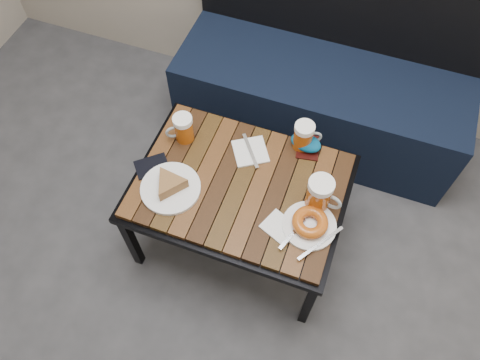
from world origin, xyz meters
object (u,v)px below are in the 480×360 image
(passport_navy, at_px, (152,166))
(passport_burgundy, at_px, (308,147))
(cafe_table, at_px, (240,189))
(knit_pouch, at_px, (306,143))
(bench, at_px, (320,94))
(beer_mug_right, at_px, (320,194))
(beer_mug_left, at_px, (183,128))
(plate_bagel, at_px, (310,224))
(plate_pie, at_px, (170,186))
(beer_mug_centre, at_px, (304,136))

(passport_navy, xyz_separation_m, passport_burgundy, (0.56, 0.31, -0.00))
(cafe_table, height_order, knit_pouch, knit_pouch)
(bench, distance_m, beer_mug_right, 0.79)
(beer_mug_left, distance_m, passport_navy, 0.20)
(cafe_table, xyz_separation_m, passport_navy, (-0.36, -0.05, 0.05))
(passport_burgundy, bearing_deg, cafe_table, -137.65)
(cafe_table, relative_size, plate_bagel, 3.36)
(plate_pie, xyz_separation_m, knit_pouch, (0.44, 0.38, 0.00))
(passport_navy, distance_m, passport_burgundy, 0.64)
(knit_pouch, bearing_deg, plate_pie, -139.18)
(passport_burgundy, bearing_deg, bench, 86.06)
(beer_mug_centre, height_order, passport_navy, beer_mug_centre)
(cafe_table, relative_size, passport_navy, 6.48)
(plate_bagel, distance_m, passport_navy, 0.67)
(beer_mug_right, xyz_separation_m, plate_bagel, (-0.00, -0.10, -0.05))
(knit_pouch, bearing_deg, plate_bagel, -71.85)
(bench, xyz_separation_m, beer_mug_right, (0.15, -0.73, 0.28))
(cafe_table, xyz_separation_m, passport_burgundy, (0.20, 0.26, 0.05))
(bench, bearing_deg, passport_navy, -123.18)
(cafe_table, relative_size, beer_mug_left, 6.56)
(plate_bagel, height_order, knit_pouch, same)
(plate_pie, bearing_deg, plate_bagel, 3.04)
(beer_mug_centre, bearing_deg, passport_burgundy, -26.15)
(beer_mug_left, height_order, passport_burgundy, beer_mug_left)
(plate_pie, relative_size, knit_pouch, 1.81)
(beer_mug_centre, distance_m, plate_bagel, 0.37)
(knit_pouch, bearing_deg, beer_mug_left, -165.07)
(passport_burgundy, bearing_deg, beer_mug_centre, 168.08)
(plate_pie, bearing_deg, cafe_table, 25.36)
(plate_bagel, distance_m, passport_burgundy, 0.36)
(bench, relative_size, beer_mug_left, 10.94)
(plate_bagel, relative_size, passport_navy, 1.93)
(knit_pouch, bearing_deg, beer_mug_centre, 175.26)
(beer_mug_right, bearing_deg, knit_pouch, 124.19)
(cafe_table, distance_m, passport_burgundy, 0.33)
(beer_mug_left, height_order, plate_pie, beer_mug_left)
(plate_pie, distance_m, passport_burgundy, 0.59)
(beer_mug_right, distance_m, plate_bagel, 0.12)
(cafe_table, relative_size, knit_pouch, 6.49)
(passport_burgundy, height_order, knit_pouch, knit_pouch)
(beer_mug_left, bearing_deg, plate_bagel, 126.23)
(cafe_table, xyz_separation_m, plate_pie, (-0.24, -0.12, 0.07))
(beer_mug_left, relative_size, plate_bagel, 0.51)
(passport_burgundy, bearing_deg, beer_mug_left, -175.00)
(plate_pie, xyz_separation_m, passport_burgundy, (0.45, 0.38, -0.02))
(bench, xyz_separation_m, passport_burgundy, (0.05, -0.48, 0.20))
(plate_bagel, bearing_deg, bench, 100.10)
(bench, relative_size, beer_mug_right, 9.05)
(passport_navy, relative_size, knit_pouch, 1.00)
(beer_mug_centre, bearing_deg, cafe_table, -148.01)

